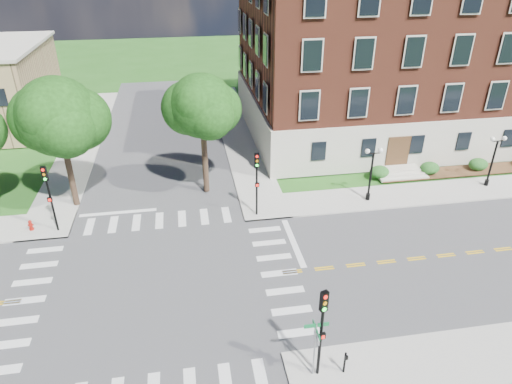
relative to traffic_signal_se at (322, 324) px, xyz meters
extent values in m
plane|color=#225518|center=(-7.39, 7.44, -3.19)|extent=(160.00, 160.00, 0.00)
cube|color=#3D3D3F|center=(-7.39, 7.44, -3.18)|extent=(90.00, 12.00, 0.01)
cube|color=#3D3D3F|center=(-7.39, 7.44, -3.18)|extent=(12.00, 90.00, 0.01)
cube|color=#9E9B93|center=(15.61, 15.19, -3.13)|extent=(34.00, 3.50, 0.12)
cube|color=#9E9B93|center=(0.36, 30.44, -3.13)|extent=(3.50, 34.00, 0.12)
cube|color=#9E9B93|center=(-15.14, 30.44, -3.13)|extent=(3.50, 34.00, 0.12)
cube|color=silver|center=(1.41, 10.44, -3.19)|extent=(0.40, 5.50, 0.00)
cube|color=beige|center=(16.61, 29.44, -0.97)|extent=(30.00, 20.00, 4.20)
cube|color=brown|center=(16.61, 29.44, 7.03)|extent=(29.55, 19.70, 11.80)
cube|color=#472D19|center=(12.61, 19.40, -1.37)|extent=(2.00, 0.10, 2.80)
cylinder|color=black|center=(-13.54, 17.87, -1.00)|extent=(0.44, 0.44, 4.14)
sphere|color=#15370F|center=(-13.54, 17.87, 3.83)|extent=(5.51, 5.51, 5.51)
cylinder|color=black|center=(-3.74, 18.40, -0.77)|extent=(0.44, 0.44, 4.60)
sphere|color=#15370F|center=(-3.74, 18.40, 3.90)|extent=(4.73, 4.73, 4.73)
cylinder|color=black|center=(0.00, 0.02, -1.17)|extent=(0.14, 0.14, 3.80)
cube|color=black|center=(0.00, 0.02, 1.23)|extent=(0.38, 0.32, 1.00)
cylinder|color=red|center=(0.00, -0.11, 1.56)|extent=(0.19, 0.11, 0.18)
cylinder|color=orange|center=(0.00, -0.11, 1.23)|extent=(0.19, 0.11, 0.18)
cylinder|color=#19E533|center=(0.00, -0.11, 0.90)|extent=(0.19, 0.11, 0.18)
cube|color=black|center=(0.00, -0.16, -0.57)|extent=(0.32, 0.21, 0.30)
cylinder|color=black|center=(-0.42, 14.18, -1.17)|extent=(0.14, 0.14, 3.80)
cube|color=black|center=(-0.42, 14.18, 1.23)|extent=(0.35, 0.27, 1.00)
cylinder|color=red|center=(-0.42, 14.05, 1.56)|extent=(0.19, 0.08, 0.18)
cylinder|color=orange|center=(-0.42, 14.05, 1.23)|extent=(0.19, 0.08, 0.18)
cylinder|color=#19E533|center=(-0.42, 14.05, 0.90)|extent=(0.19, 0.08, 0.18)
cube|color=black|center=(-0.42, 14.00, -0.57)|extent=(0.32, 0.17, 0.30)
cylinder|color=black|center=(-14.19, 14.39, -1.17)|extent=(0.14, 0.14, 3.80)
cube|color=black|center=(-14.19, 14.39, 1.23)|extent=(0.34, 0.25, 1.00)
cylinder|color=red|center=(-14.19, 14.26, 1.56)|extent=(0.18, 0.07, 0.18)
cylinder|color=orange|center=(-14.19, 14.26, 1.23)|extent=(0.18, 0.07, 0.18)
cylinder|color=#19E533|center=(-14.19, 14.26, 0.90)|extent=(0.18, 0.07, 0.18)
cube|color=black|center=(-14.19, 14.21, -0.57)|extent=(0.31, 0.15, 0.30)
cylinder|color=black|center=(8.33, 14.92, -2.82)|extent=(0.32, 0.32, 0.50)
cylinder|color=black|center=(8.33, 14.92, -1.17)|extent=(0.16, 0.16, 3.80)
cube|color=black|center=(8.33, 14.92, 0.78)|extent=(1.00, 0.06, 0.06)
sphere|color=white|center=(7.83, 14.92, 0.98)|extent=(0.36, 0.36, 0.36)
sphere|color=white|center=(8.83, 14.92, 0.98)|extent=(0.36, 0.36, 0.36)
cylinder|color=black|center=(18.70, 15.56, -2.82)|extent=(0.32, 0.32, 0.50)
cylinder|color=black|center=(18.70, 15.56, -1.17)|extent=(0.16, 0.16, 3.80)
cube|color=black|center=(18.70, 15.56, 0.78)|extent=(1.00, 0.06, 0.06)
sphere|color=white|center=(18.20, 15.56, 0.98)|extent=(0.36, 0.36, 0.36)
sphere|color=white|center=(19.20, 15.56, 0.98)|extent=(0.36, 0.36, 0.36)
cylinder|color=gray|center=(-0.24, 0.00, -1.52)|extent=(0.07, 0.07, 3.10)
cube|color=#0D6B33|center=(-0.24, 0.00, -0.07)|extent=(1.10, 0.03, 0.20)
cube|color=#0D6B33|center=(-0.24, 0.00, -0.32)|extent=(0.03, 1.10, 0.20)
cube|color=silver|center=(-0.19, 0.00, -0.77)|extent=(0.03, 0.75, 0.25)
cylinder|color=black|center=(1.20, -0.12, -2.47)|extent=(0.10, 0.10, 1.20)
cube|color=black|center=(1.20, -0.24, -2.02)|extent=(0.14, 0.08, 0.22)
cylinder|color=maroon|center=(-15.99, 14.72, -3.02)|extent=(0.32, 0.32, 0.10)
cylinder|color=maroon|center=(-15.99, 14.72, -2.77)|extent=(0.22, 0.22, 0.60)
sphere|color=maroon|center=(-15.99, 14.72, -2.44)|extent=(0.24, 0.24, 0.24)
cylinder|color=maroon|center=(-15.99, 14.72, -2.69)|extent=(0.35, 0.12, 0.12)
cylinder|color=maroon|center=(-15.99, 14.72, -2.69)|extent=(0.12, 0.35, 0.12)
camera|label=1|loc=(-5.13, -13.64, 14.20)|focal=32.00mm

